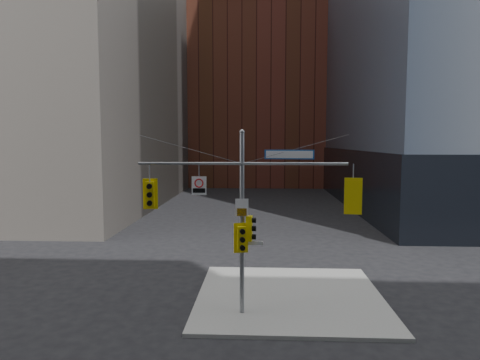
# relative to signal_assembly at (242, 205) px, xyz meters

# --- Properties ---
(ground) EXTENTS (160.00, 160.00, 0.00)m
(ground) POSITION_rel_signal_assembly_xyz_m (0.00, -1.99, -4.42)
(ground) COLOR black
(ground) RESTS_ON ground
(sidewalk_corner) EXTENTS (8.00, 8.00, 0.15)m
(sidewalk_corner) POSITION_rel_signal_assembly_xyz_m (2.00, 2.01, -4.34)
(sidewalk_corner) COLOR gray
(sidewalk_corner) RESTS_ON ground
(brick_midrise) EXTENTS (26.00, 20.00, 28.00)m
(brick_midrise) POSITION_rel_signal_assembly_xyz_m (0.00, 56.01, 9.58)
(brick_midrise) COLOR brown
(brick_midrise) RESTS_ON ground
(signal_assembly) EXTENTS (8.00, 0.80, 7.30)m
(signal_assembly) POSITION_rel_signal_assembly_xyz_m (0.00, 0.00, 0.00)
(signal_assembly) COLOR gray
(signal_assembly) RESTS_ON ground
(traffic_light_west_arm) EXTENTS (0.57, 0.50, 1.21)m
(traffic_light_west_arm) POSITION_rel_signal_assembly_xyz_m (-3.58, 0.01, 0.38)
(traffic_light_west_arm) COLOR #DBC10B
(traffic_light_west_arm) RESTS_ON ground
(traffic_light_east_arm) EXTENTS (0.66, 0.57, 1.38)m
(traffic_light_east_arm) POSITION_rel_signal_assembly_xyz_m (4.20, 0.00, 0.38)
(traffic_light_east_arm) COLOR #DBC10B
(traffic_light_east_arm) RESTS_ON ground
(traffic_light_pole_side) EXTENTS (0.40, 0.34, 0.98)m
(traffic_light_pole_side) POSITION_rel_signal_assembly_xyz_m (0.32, 0.00, -0.92)
(traffic_light_pole_side) COLOR #DBC10B
(traffic_light_pole_side) RESTS_ON ground
(traffic_light_pole_front) EXTENTS (0.55, 0.50, 1.16)m
(traffic_light_pole_front) POSITION_rel_signal_assembly_xyz_m (-0.00, -0.27, -1.27)
(traffic_light_pole_front) COLOR #DBC10B
(traffic_light_pole_front) RESTS_ON ground
(street_sign_blade) EXTENTS (1.87, 0.26, 0.37)m
(street_sign_blade) POSITION_rel_signal_assembly_xyz_m (1.79, 0.00, 1.93)
(street_sign_blade) COLOR #11499E
(street_sign_blade) RESTS_ON ground
(regulatory_sign_arm) EXTENTS (0.57, 0.06, 0.71)m
(regulatory_sign_arm) POSITION_rel_signal_assembly_xyz_m (-1.65, -0.02, 0.76)
(regulatory_sign_arm) COLOR silver
(regulatory_sign_arm) RESTS_ON ground
(regulatory_sign_pole) EXTENTS (0.51, 0.07, 0.66)m
(regulatory_sign_pole) POSITION_rel_signal_assembly_xyz_m (0.00, -0.12, -0.10)
(regulatory_sign_pole) COLOR silver
(regulatory_sign_pole) RESTS_ON ground
(street_blade_ew) EXTENTS (0.74, 0.06, 0.15)m
(street_blade_ew) POSITION_rel_signal_assembly_xyz_m (0.45, 0.01, -1.49)
(street_blade_ew) COLOR silver
(street_blade_ew) RESTS_ON ground
(street_blade_ns) EXTENTS (0.09, 0.79, 0.16)m
(street_blade_ns) POSITION_rel_signal_assembly_xyz_m (0.00, 0.46, -1.47)
(street_blade_ns) COLOR #145926
(street_blade_ns) RESTS_ON ground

